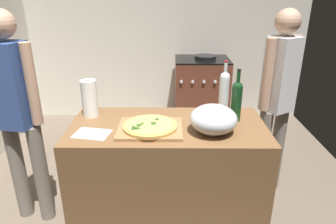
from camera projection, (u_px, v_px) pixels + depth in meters
name	position (u px, v px, depth m)	size (l,w,h in m)	color
ground_plane	(151.00, 171.00, 3.14)	(4.02, 3.55, 0.02)	#6B5B4C
kitchen_wall_rear	(156.00, 24.00, 4.07)	(4.02, 0.10, 2.60)	silver
counter	(168.00, 183.00, 2.16)	(1.27, 0.63, 0.91)	brown
cutting_board	(150.00, 129.00, 1.91)	(0.40, 0.32, 0.02)	#9E7247
pizza	(150.00, 126.00, 1.90)	(0.34, 0.34, 0.03)	tan
mixing_bowl	(213.00, 119.00, 1.85)	(0.29, 0.29, 0.18)	#B2B2B7
paper_towel_roll	(90.00, 98.00, 2.08)	(0.11, 0.11, 0.26)	white
wine_bottle_green	(237.00, 99.00, 2.00)	(0.07, 0.07, 0.35)	#143819
wine_bottle_dark	(224.00, 91.00, 2.13)	(0.07, 0.07, 0.38)	silver
recipe_sheet	(92.00, 134.00, 1.86)	(0.21, 0.15, 0.00)	white
stove	(201.00, 93.00, 4.01)	(0.68, 0.57, 0.96)	brown
person_in_stripes	(17.00, 110.00, 2.18)	(0.37, 0.23, 1.62)	slate
person_in_red	(277.00, 96.00, 2.50)	(0.33, 0.28, 1.60)	slate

